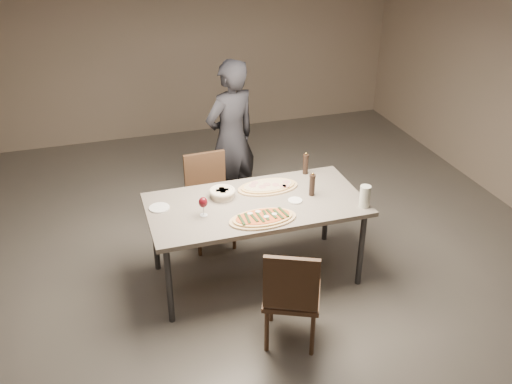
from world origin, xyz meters
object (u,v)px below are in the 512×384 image
object	(u,v)px
carafe	(365,196)
chair_far	(208,194)
dining_table	(256,208)
chair_near	(291,293)
zucchini_pizza	(263,218)
diner	(231,139)
bread_basket	(222,193)
pepper_mill_left	(306,164)
ham_pizza	(268,186)

from	to	relation	value
carafe	chair_far	xyz separation A→B (m)	(-1.08, 1.04, -0.35)
dining_table	chair_near	xyz separation A→B (m)	(-0.01, -0.90, -0.21)
chair_near	chair_far	bearing A→B (deg)	122.82
zucchini_pizza	diner	bearing A→B (deg)	69.57
bread_basket	chair_near	xyz separation A→B (m)	(0.23, -1.06, -0.31)
carafe	chair_near	world-z (taller)	carafe
chair_far	pepper_mill_left	bearing A→B (deg)	155.81
zucchini_pizza	chair_far	bearing A→B (deg)	87.33
ham_pizza	carafe	size ratio (longest dim) A/B	2.90
dining_table	zucchini_pizza	size ratio (longest dim) A/B	3.29
carafe	diner	xyz separation A→B (m)	(-0.72, 1.52, -0.02)
bread_basket	carafe	xyz separation A→B (m)	(1.07, -0.49, 0.05)
dining_table	zucchini_pizza	distance (m)	0.29
zucchini_pizza	pepper_mill_left	bearing A→B (deg)	31.75
ham_pizza	carafe	world-z (taller)	carafe
chair_near	diner	world-z (taller)	diner
ham_pizza	pepper_mill_left	size ratio (longest dim) A/B	2.56
dining_table	pepper_mill_left	world-z (taller)	pepper_mill_left
chair_near	chair_far	distance (m)	1.63
chair_near	diner	size ratio (longest dim) A/B	0.53
bread_basket	carafe	world-z (taller)	carafe
dining_table	ham_pizza	bearing A→B (deg)	50.50
dining_table	ham_pizza	xyz separation A→B (m)	(0.18, 0.21, 0.07)
chair_far	diner	bearing A→B (deg)	-129.00
ham_pizza	carafe	bearing A→B (deg)	-19.55
diner	dining_table	bearing A→B (deg)	61.48
bread_basket	chair_far	size ratio (longest dim) A/B	0.25
dining_table	ham_pizza	world-z (taller)	ham_pizza
chair_far	carafe	bearing A→B (deg)	133.80
zucchini_pizza	bread_basket	xyz separation A→B (m)	(-0.21, 0.45, 0.03)
pepper_mill_left	carafe	xyz separation A→B (m)	(0.24, -0.70, -0.01)
dining_table	pepper_mill_left	distance (m)	0.72
pepper_mill_left	carafe	size ratio (longest dim) A/B	1.13
dining_table	chair_far	distance (m)	0.79
bread_basket	chair_far	xyz separation A→B (m)	(-0.00, 0.55, -0.31)
dining_table	chair_near	distance (m)	0.92
bread_basket	zucchini_pizza	bearing A→B (deg)	-64.36
pepper_mill_left	diner	size ratio (longest dim) A/B	0.13
carafe	diner	distance (m)	1.68
ham_pizza	carafe	xyz separation A→B (m)	(0.65, -0.54, 0.08)
ham_pizza	pepper_mill_left	bearing A→B (deg)	41.68
ham_pizza	pepper_mill_left	distance (m)	0.46
chair_near	diner	bearing A→B (deg)	111.16
zucchini_pizza	diner	xyz separation A→B (m)	(0.14, 1.48, 0.05)
diner	chair_far	bearing A→B (deg)	29.96
bread_basket	chair_near	bearing A→B (deg)	-77.66
ham_pizza	bread_basket	size ratio (longest dim) A/B	2.42
pepper_mill_left	chair_near	distance (m)	1.46
zucchini_pizza	chair_near	xyz separation A→B (m)	(0.02, -0.62, -0.28)
bread_basket	pepper_mill_left	world-z (taller)	pepper_mill_left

